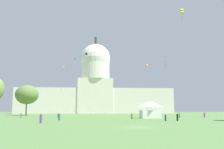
# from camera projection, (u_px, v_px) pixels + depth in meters

# --- Properties ---
(ground_plane) EXTENTS (800.00, 800.00, 0.00)m
(ground_plane) POSITION_uv_depth(u_px,v_px,m) (137.00, 127.00, 35.67)
(ground_plane) COLOR #567F42
(capitol_building) EXTENTS (126.44, 24.68, 64.17)m
(capitol_building) POSITION_uv_depth(u_px,v_px,m) (95.00, 89.00, 209.33)
(capitol_building) COLOR silver
(capitol_building) RESTS_ON ground_plane
(event_tent) EXTENTS (6.11, 4.94, 5.20)m
(event_tent) POSITION_uv_depth(u_px,v_px,m) (150.00, 109.00, 77.16)
(event_tent) COLOR white
(event_tent) RESTS_ON ground_plane
(tree_west_mid) EXTENTS (14.40, 14.20, 13.87)m
(tree_west_mid) POSITION_uv_depth(u_px,v_px,m) (27.00, 95.00, 115.89)
(tree_west_mid) COLOR brown
(tree_west_mid) RESTS_ON ground_plane
(person_navy_back_center) EXTENTS (0.50, 0.50, 1.65)m
(person_navy_back_center) POSITION_uv_depth(u_px,v_px,m) (166.00, 118.00, 55.63)
(person_navy_back_center) COLOR navy
(person_navy_back_center) RESTS_ON ground_plane
(person_teal_lawn_far_right) EXTENTS (0.50, 0.50, 1.58)m
(person_teal_lawn_far_right) POSITION_uv_depth(u_px,v_px,m) (58.00, 116.00, 81.19)
(person_teal_lawn_far_right) COLOR #1E757A
(person_teal_lawn_far_right) RESTS_ON ground_plane
(person_purple_edge_east) EXTENTS (0.54, 0.54, 1.73)m
(person_purple_edge_east) POSITION_uv_depth(u_px,v_px,m) (204.00, 115.00, 81.50)
(person_purple_edge_east) COLOR #703D93
(person_purple_edge_east) RESTS_ON ground_plane
(person_black_front_left) EXTENTS (0.48, 0.48, 1.71)m
(person_black_front_left) POSITION_uv_depth(u_px,v_px,m) (177.00, 117.00, 56.82)
(person_black_front_left) COLOR black
(person_black_front_left) RESTS_ON ground_plane
(person_purple_front_right) EXTENTS (0.66, 0.66, 1.74)m
(person_purple_front_right) POSITION_uv_depth(u_px,v_px,m) (41.00, 119.00, 46.57)
(person_purple_front_right) COLOR #703D93
(person_purple_front_right) RESTS_ON ground_plane
(person_denim_lawn_far_left) EXTENTS (0.45, 0.45, 1.69)m
(person_denim_lawn_far_left) POSITION_uv_depth(u_px,v_px,m) (59.00, 117.00, 61.17)
(person_denim_lawn_far_left) COLOR #3D5684
(person_denim_lawn_far_left) RESTS_ON ground_plane
(person_olive_mid_right) EXTENTS (0.59, 0.59, 1.58)m
(person_olive_mid_right) POSITION_uv_depth(u_px,v_px,m) (132.00, 116.00, 68.27)
(person_olive_mid_right) COLOR olive
(person_olive_mid_right) RESTS_ON ground_plane
(person_purple_front_center) EXTENTS (0.38, 0.38, 1.59)m
(person_purple_front_center) POSITION_uv_depth(u_px,v_px,m) (21.00, 115.00, 81.39)
(person_purple_front_center) COLOR #703D93
(person_purple_front_center) RESTS_ON ground_plane
(person_teal_back_right) EXTENTS (0.52, 0.52, 1.57)m
(person_teal_back_right) POSITION_uv_depth(u_px,v_px,m) (179.00, 115.00, 83.80)
(person_teal_back_right) COLOR #1E757A
(person_teal_back_right) RESTS_ON ground_plane
(person_maroon_back_left) EXTENTS (0.49, 0.49, 1.55)m
(person_maroon_back_left) POSITION_uv_depth(u_px,v_px,m) (156.00, 115.00, 86.09)
(person_maroon_back_left) COLOR maroon
(person_maroon_back_left) RESTS_ON ground_plane
(person_tan_deep_crowd) EXTENTS (0.44, 0.44, 1.77)m
(person_tan_deep_crowd) POSITION_uv_depth(u_px,v_px,m) (59.00, 116.00, 72.73)
(person_tan_deep_crowd) COLOR tan
(person_tan_deep_crowd) RESTS_ON ground_plane
(kite_black_mid) EXTENTS (1.14, 0.86, 4.63)m
(kite_black_mid) POSITION_uv_depth(u_px,v_px,m) (86.00, 54.00, 138.09)
(kite_black_mid) COLOR black
(kite_turquoise_high) EXTENTS (1.41, 1.40, 2.67)m
(kite_turquoise_high) POSITION_uv_depth(u_px,v_px,m) (75.00, 59.00, 186.67)
(kite_turquoise_high) COLOR teal
(kite_yellow_mid) EXTENTS (1.00, 1.07, 3.67)m
(kite_yellow_mid) POSITION_uv_depth(u_px,v_px,m) (182.00, 11.00, 75.02)
(kite_yellow_mid) COLOR yellow
(kite_gold_low) EXTENTS (0.74, 0.49, 2.55)m
(kite_gold_low) POSITION_uv_depth(u_px,v_px,m) (61.00, 87.00, 118.84)
(kite_gold_low) COLOR gold
(kite_pink_mid) EXTENTS (1.21, 1.66, 3.75)m
(kite_pink_mid) POSITION_uv_depth(u_px,v_px,m) (166.00, 58.00, 80.33)
(kite_pink_mid) COLOR pink
(kite_white_mid) EXTENTS (1.04, 0.47, 2.27)m
(kite_white_mid) POSITION_uv_depth(u_px,v_px,m) (64.00, 67.00, 167.12)
(kite_white_mid) COLOR white
(kite_orange_mid) EXTENTS (1.13, 1.20, 1.40)m
(kite_orange_mid) POSITION_uv_depth(u_px,v_px,m) (147.00, 65.00, 144.41)
(kite_orange_mid) COLOR orange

